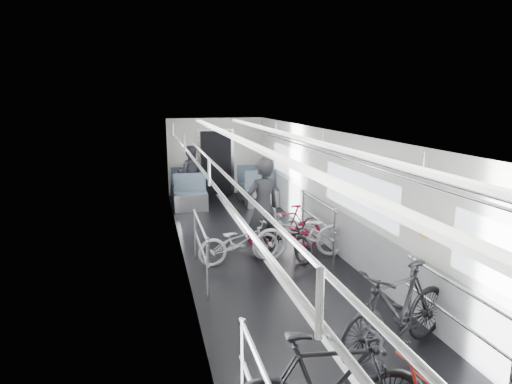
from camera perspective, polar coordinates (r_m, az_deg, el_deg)
car_shell at (r=9.41m, az=-0.35°, el=0.02°), size 3.02×14.01×2.41m
bike_left_far at (r=8.53m, az=-2.11°, el=-6.21°), size 1.63×0.74×0.83m
bike_right_near at (r=5.89m, az=17.23°, el=-13.86°), size 1.93×1.11×1.12m
bike_right_mid at (r=8.78m, az=5.73°, el=-5.23°), size 1.86×0.67×0.97m
bike_right_far at (r=9.29m, az=3.59°, el=-4.42°), size 1.56×0.58×0.92m
bike_aisle at (r=8.89m, az=3.87°, el=-5.40°), size 1.06×1.71×0.85m
person_standing at (r=8.72m, az=0.88°, el=-2.03°), size 0.81×0.66×1.93m
person_seated at (r=13.48m, az=-8.20°, el=2.26°), size 0.92×0.78×1.67m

